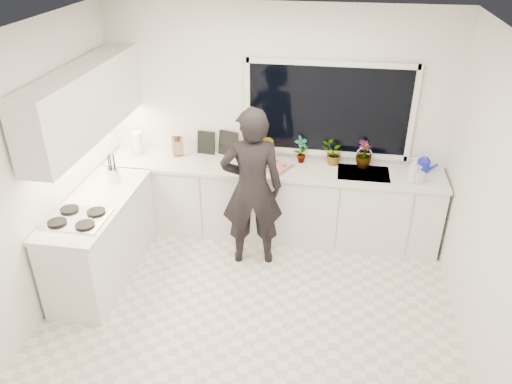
# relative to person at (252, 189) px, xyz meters

# --- Properties ---
(floor) EXTENTS (4.00, 3.50, 0.02)m
(floor) POSITION_rel_person_xyz_m (0.14, -0.88, -0.93)
(floor) COLOR beige
(floor) RESTS_ON ground
(wall_back) EXTENTS (4.00, 0.02, 2.70)m
(wall_back) POSITION_rel_person_xyz_m (0.14, 0.88, 0.43)
(wall_back) COLOR white
(wall_back) RESTS_ON ground
(wall_left) EXTENTS (0.02, 3.50, 2.70)m
(wall_left) POSITION_rel_person_xyz_m (-1.87, -0.88, 0.43)
(wall_left) COLOR white
(wall_left) RESTS_ON ground
(wall_right) EXTENTS (0.02, 3.50, 2.70)m
(wall_right) POSITION_rel_person_xyz_m (2.15, -0.88, 0.43)
(wall_right) COLOR white
(wall_right) RESTS_ON ground
(ceiling) EXTENTS (4.00, 3.50, 0.02)m
(ceiling) POSITION_rel_person_xyz_m (0.14, -0.88, 1.79)
(ceiling) COLOR white
(ceiling) RESTS_ON wall_back
(window) EXTENTS (1.80, 0.02, 1.00)m
(window) POSITION_rel_person_xyz_m (0.74, 0.84, 0.63)
(window) COLOR black
(window) RESTS_ON wall_back
(base_cabinets_back) EXTENTS (3.92, 0.58, 0.88)m
(base_cabinets_back) POSITION_rel_person_xyz_m (0.14, 0.57, -0.48)
(base_cabinets_back) COLOR white
(base_cabinets_back) RESTS_ON floor
(base_cabinets_left) EXTENTS (0.58, 1.60, 0.88)m
(base_cabinets_left) POSITION_rel_person_xyz_m (-1.53, -0.53, -0.48)
(base_cabinets_left) COLOR white
(base_cabinets_left) RESTS_ON floor
(countertop_back) EXTENTS (3.94, 0.62, 0.04)m
(countertop_back) POSITION_rel_person_xyz_m (0.14, 0.56, -0.02)
(countertop_back) COLOR silver
(countertop_back) RESTS_ON base_cabinets_back
(countertop_left) EXTENTS (0.62, 1.60, 0.04)m
(countertop_left) POSITION_rel_person_xyz_m (-1.53, -0.53, -0.02)
(countertop_left) COLOR silver
(countertop_left) RESTS_ON base_cabinets_left
(upper_cabinets) EXTENTS (0.34, 2.10, 0.70)m
(upper_cabinets) POSITION_rel_person_xyz_m (-1.65, -0.18, 0.93)
(upper_cabinets) COLOR white
(upper_cabinets) RESTS_ON wall_left
(sink) EXTENTS (0.58, 0.42, 0.14)m
(sink) POSITION_rel_person_xyz_m (1.19, 0.57, -0.05)
(sink) COLOR silver
(sink) RESTS_ON countertop_back
(faucet) EXTENTS (0.03, 0.03, 0.22)m
(faucet) POSITION_rel_person_xyz_m (1.19, 0.77, 0.11)
(faucet) COLOR silver
(faucet) RESTS_ON countertop_back
(stovetop) EXTENTS (0.56, 0.48, 0.03)m
(stovetop) POSITION_rel_person_xyz_m (-1.55, -0.88, 0.02)
(stovetop) COLOR black
(stovetop) RESTS_ON countertop_left
(person) EXTENTS (0.74, 0.55, 1.83)m
(person) POSITION_rel_person_xyz_m (0.00, 0.00, 0.00)
(person) COLOR black
(person) RESTS_ON floor
(pizza_tray) EXTENTS (0.53, 0.47, 0.03)m
(pizza_tray) POSITION_rel_person_xyz_m (0.14, 0.54, 0.02)
(pizza_tray) COLOR #B9B9BD
(pizza_tray) RESTS_ON countertop_back
(pizza) EXTENTS (0.48, 0.42, 0.01)m
(pizza) POSITION_rel_person_xyz_m (0.14, 0.54, 0.03)
(pizza) COLOR red
(pizza) RESTS_ON pizza_tray
(watering_can) EXTENTS (0.17, 0.17, 0.13)m
(watering_can) POSITION_rel_person_xyz_m (1.86, 0.73, 0.07)
(watering_can) COLOR #161FD3
(watering_can) RESTS_ON countertop_back
(paper_towel_roll) EXTENTS (0.11, 0.11, 0.26)m
(paper_towel_roll) POSITION_rel_person_xyz_m (-1.52, 0.67, 0.13)
(paper_towel_roll) COLOR white
(paper_towel_roll) RESTS_ON countertop_back
(knife_block) EXTENTS (0.16, 0.14, 0.22)m
(knife_block) POSITION_rel_person_xyz_m (-1.03, 0.71, 0.11)
(knife_block) COLOR #966F45
(knife_block) RESTS_ON countertop_back
(utensil_crock) EXTENTS (0.15, 0.15, 0.16)m
(utensil_crock) POSITION_rel_person_xyz_m (-1.52, -0.08, 0.08)
(utensil_crock) COLOR #B2B3B7
(utensil_crock) RESTS_ON countertop_left
(picture_frame_large) EXTENTS (0.22, 0.05, 0.28)m
(picture_frame_large) POSITION_rel_person_xyz_m (-0.70, 0.81, 0.14)
(picture_frame_large) COLOR black
(picture_frame_large) RESTS_ON countertop_back
(picture_frame_small) EXTENTS (0.24, 0.09, 0.30)m
(picture_frame_small) POSITION_rel_person_xyz_m (-0.43, 0.81, 0.15)
(picture_frame_small) COLOR black
(picture_frame_small) RESTS_ON countertop_back
(herb_plants) EXTENTS (1.34, 0.30, 0.32)m
(herb_plants) POSITION_rel_person_xyz_m (0.70, 0.73, 0.15)
(herb_plants) COLOR #26662D
(herb_plants) RESTS_ON countertop_back
(soap_bottles) EXTENTS (0.18, 0.12, 0.29)m
(soap_bottles) POSITION_rel_person_xyz_m (1.72, 0.42, 0.13)
(soap_bottles) COLOR #D8BF66
(soap_bottles) RESTS_ON countertop_back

